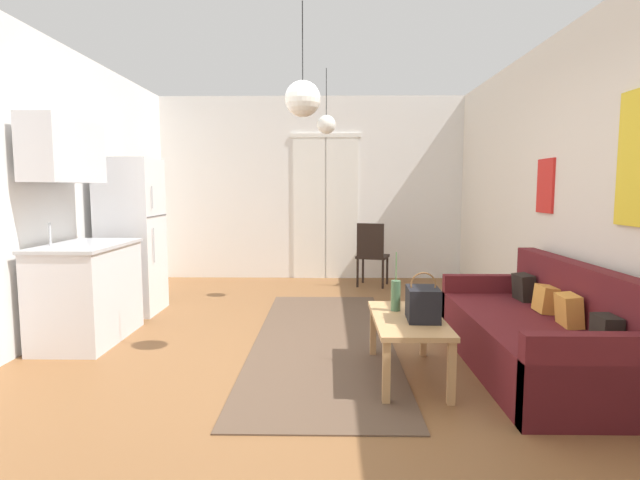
{
  "coord_description": "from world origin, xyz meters",
  "views": [
    {
      "loc": [
        0.26,
        -3.72,
        1.39
      ],
      "look_at": [
        0.18,
        1.09,
        0.89
      ],
      "focal_mm": 27.76,
      "sensor_mm": 36.0,
      "label": 1
    }
  ],
  "objects_px": {
    "refrigerator": "(132,236)",
    "accent_chair": "(372,252)",
    "bamboo_vase": "(396,295)",
    "handbag": "(423,303)",
    "pendant_lamp_far": "(326,124)",
    "coffee_table": "(408,325)",
    "pendant_lamp_near": "(303,99)",
    "couch": "(540,336)"
  },
  "relations": [
    {
      "from": "bamboo_vase",
      "to": "refrigerator",
      "type": "relative_size",
      "value": 0.26
    },
    {
      "from": "coffee_table",
      "to": "pendant_lamp_near",
      "type": "bearing_deg",
      "value": 160.17
    },
    {
      "from": "bamboo_vase",
      "to": "pendant_lamp_far",
      "type": "bearing_deg",
      "value": 104.13
    },
    {
      "from": "accent_chair",
      "to": "pendant_lamp_near",
      "type": "relative_size",
      "value": 1.07
    },
    {
      "from": "refrigerator",
      "to": "accent_chair",
      "type": "distance_m",
      "value": 3.2
    },
    {
      "from": "coffee_table",
      "to": "bamboo_vase",
      "type": "xyz_separation_m",
      "value": [
        -0.07,
        0.19,
        0.18
      ]
    },
    {
      "from": "coffee_table",
      "to": "pendant_lamp_near",
      "type": "xyz_separation_m",
      "value": [
        -0.78,
        0.28,
        1.67
      ]
    },
    {
      "from": "couch",
      "to": "coffee_table",
      "type": "distance_m",
      "value": 1.05
    },
    {
      "from": "coffee_table",
      "to": "handbag",
      "type": "xyz_separation_m",
      "value": [
        0.09,
        -0.09,
        0.18
      ]
    },
    {
      "from": "coffee_table",
      "to": "couch",
      "type": "bearing_deg",
      "value": 8.1
    },
    {
      "from": "handbag",
      "to": "pendant_lamp_near",
      "type": "distance_m",
      "value": 1.77
    },
    {
      "from": "couch",
      "to": "bamboo_vase",
      "type": "bearing_deg",
      "value": 177.82
    },
    {
      "from": "couch",
      "to": "refrigerator",
      "type": "height_order",
      "value": "refrigerator"
    },
    {
      "from": "accent_chair",
      "to": "pendant_lamp_far",
      "type": "height_order",
      "value": "pendant_lamp_far"
    },
    {
      "from": "bamboo_vase",
      "to": "pendant_lamp_far",
      "type": "height_order",
      "value": "pendant_lamp_far"
    },
    {
      "from": "coffee_table",
      "to": "accent_chair",
      "type": "xyz_separation_m",
      "value": [
        0.03,
        3.38,
        0.1
      ]
    },
    {
      "from": "bamboo_vase",
      "to": "pendant_lamp_near",
      "type": "distance_m",
      "value": 1.66
    },
    {
      "from": "couch",
      "to": "pendant_lamp_far",
      "type": "bearing_deg",
      "value": 126.7
    },
    {
      "from": "coffee_table",
      "to": "accent_chair",
      "type": "bearing_deg",
      "value": 89.46
    },
    {
      "from": "refrigerator",
      "to": "pendant_lamp_far",
      "type": "relative_size",
      "value": 2.27
    },
    {
      "from": "refrigerator",
      "to": "accent_chair",
      "type": "relative_size",
      "value": 1.89
    },
    {
      "from": "coffee_table",
      "to": "bamboo_vase",
      "type": "bearing_deg",
      "value": 109.07
    },
    {
      "from": "pendant_lamp_near",
      "to": "pendant_lamp_far",
      "type": "height_order",
      "value": "same"
    },
    {
      "from": "refrigerator",
      "to": "pendant_lamp_far",
      "type": "height_order",
      "value": "pendant_lamp_far"
    },
    {
      "from": "handbag",
      "to": "pendant_lamp_far",
      "type": "xyz_separation_m",
      "value": [
        -0.7,
        2.43,
        1.56
      ]
    },
    {
      "from": "couch",
      "to": "bamboo_vase",
      "type": "xyz_separation_m",
      "value": [
        -1.1,
        0.04,
        0.31
      ]
    },
    {
      "from": "accent_chair",
      "to": "pendant_lamp_near",
      "type": "height_order",
      "value": "pendant_lamp_near"
    },
    {
      "from": "couch",
      "to": "pendant_lamp_far",
      "type": "height_order",
      "value": "pendant_lamp_far"
    },
    {
      "from": "couch",
      "to": "pendant_lamp_far",
      "type": "relative_size",
      "value": 2.67
    },
    {
      "from": "couch",
      "to": "coffee_table",
      "type": "relative_size",
      "value": 1.98
    },
    {
      "from": "handbag",
      "to": "accent_chair",
      "type": "bearing_deg",
      "value": 90.97
    },
    {
      "from": "coffee_table",
      "to": "refrigerator",
      "type": "height_order",
      "value": "refrigerator"
    },
    {
      "from": "couch",
      "to": "pendant_lamp_near",
      "type": "height_order",
      "value": "pendant_lamp_near"
    },
    {
      "from": "coffee_table",
      "to": "pendant_lamp_far",
      "type": "relative_size",
      "value": 1.35
    },
    {
      "from": "coffee_table",
      "to": "refrigerator",
      "type": "distance_m",
      "value": 3.39
    },
    {
      "from": "bamboo_vase",
      "to": "pendant_lamp_near",
      "type": "xyz_separation_m",
      "value": [
        -0.71,
        0.09,
        1.49
      ]
    },
    {
      "from": "pendant_lamp_near",
      "to": "accent_chair",
      "type": "bearing_deg",
      "value": 75.33
    },
    {
      "from": "refrigerator",
      "to": "accent_chair",
      "type": "xyz_separation_m",
      "value": [
        2.81,
        1.49,
        -0.36
      ]
    },
    {
      "from": "coffee_table",
      "to": "pendant_lamp_near",
      "type": "distance_m",
      "value": 1.87
    },
    {
      "from": "couch",
      "to": "coffee_table",
      "type": "height_order",
      "value": "couch"
    },
    {
      "from": "coffee_table",
      "to": "refrigerator",
      "type": "bearing_deg",
      "value": 145.72
    },
    {
      "from": "accent_chair",
      "to": "bamboo_vase",
      "type": "bearing_deg",
      "value": 105.18
    }
  ]
}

